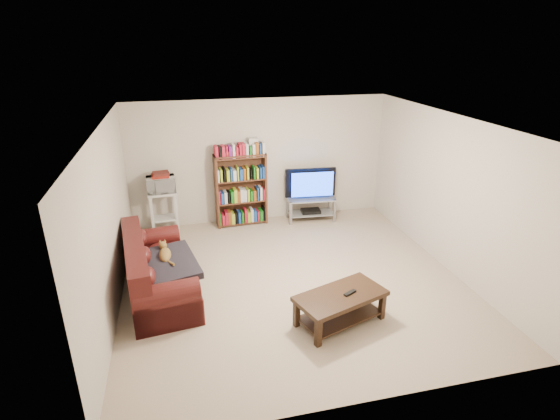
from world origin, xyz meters
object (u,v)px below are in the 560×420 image
object	(u,v)px
sofa	(155,275)
coffee_table	(340,303)
bookshelf	(241,189)
tv_stand	(311,205)

from	to	relation	value
sofa	coffee_table	bearing A→B (deg)	-35.52
coffee_table	bookshelf	bearing A→B (deg)	83.33
coffee_table	tv_stand	world-z (taller)	tv_stand
coffee_table	bookshelf	size ratio (longest dim) A/B	0.91
coffee_table	bookshelf	distance (m)	3.57
tv_stand	bookshelf	xyz separation A→B (m)	(-1.38, 0.13, 0.41)
sofa	tv_stand	distance (m)	3.63
tv_stand	bookshelf	world-z (taller)	bookshelf
coffee_table	bookshelf	xyz separation A→B (m)	(-0.75, 3.47, 0.43)
tv_stand	coffee_table	bearing A→B (deg)	-95.93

